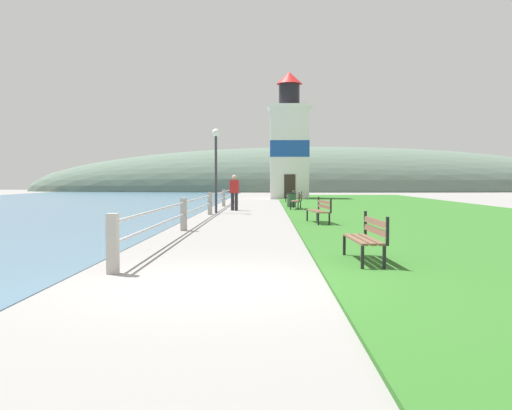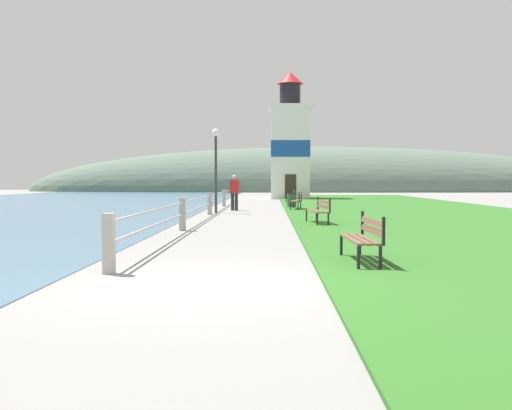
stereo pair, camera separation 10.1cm
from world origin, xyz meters
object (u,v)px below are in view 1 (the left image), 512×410
(park_bench_near, at_px, (368,235))
(park_bench_by_lighthouse, at_px, (291,195))
(park_bench_midway, at_px, (320,209))
(park_bench_far, at_px, (297,200))
(person_strolling, at_px, (234,191))
(lamp_post, at_px, (216,155))
(lighthouse, at_px, (289,145))
(trash_bin, at_px, (291,200))

(park_bench_near, bearing_deg, park_bench_by_lighthouse, -91.75)
(park_bench_midway, bearing_deg, park_bench_by_lighthouse, -96.50)
(park_bench_far, relative_size, person_strolling, 1.03)
(park_bench_far, xyz_separation_m, park_bench_by_lighthouse, (0.08, 9.75, 0.00))
(park_bench_by_lighthouse, bearing_deg, lamp_post, 79.62)
(lamp_post, bearing_deg, park_bench_far, 31.93)
(lamp_post, bearing_deg, park_bench_near, -75.36)
(park_bench_by_lighthouse, relative_size, lamp_post, 0.48)
(park_bench_far, height_order, lamp_post, lamp_post)
(park_bench_far, bearing_deg, person_strolling, 14.14)
(park_bench_midway, xyz_separation_m, lamp_post, (-4.26, 6.98, 2.20))
(lighthouse, distance_m, person_strolling, 19.05)
(park_bench_far, bearing_deg, park_bench_near, 98.15)
(park_bench_near, xyz_separation_m, trash_bin, (-0.51, 20.96, -0.12))
(park_bench_midway, distance_m, person_strolling, 9.73)
(lighthouse, bearing_deg, park_bench_by_lighthouse, -91.14)
(lighthouse, height_order, person_strolling, lighthouse)
(park_bench_far, bearing_deg, park_bench_by_lighthouse, -83.24)
(trash_bin, bearing_deg, park_bench_near, -88.60)
(park_bench_midway, relative_size, lighthouse, 0.19)
(park_bench_near, xyz_separation_m, park_bench_midway, (0.00, 9.35, 0.00))
(park_bench_midway, bearing_deg, lamp_post, -65.69)
(park_bench_near, bearing_deg, lighthouse, -92.10)
(park_bench_near, relative_size, lamp_post, 0.46)
(park_bench_by_lighthouse, bearing_deg, park_bench_near, 98.40)
(park_bench_far, height_order, park_bench_by_lighthouse, same)
(trash_bin, distance_m, lamp_post, 6.39)
(park_bench_near, bearing_deg, trash_bin, -90.77)
(park_bench_midway, bearing_deg, person_strolling, -75.89)
(person_strolling, height_order, lamp_post, lamp_post)
(park_bench_near, height_order, park_bench_far, same)
(person_strolling, distance_m, trash_bin, 3.98)
(lighthouse, height_order, trash_bin, lighthouse)
(park_bench_near, height_order, park_bench_by_lighthouse, same)
(park_bench_near, xyz_separation_m, person_strolling, (-3.52, 18.41, 0.44))
(person_strolling, bearing_deg, park_bench_midway, -148.72)
(park_bench_near, relative_size, lighthouse, 0.18)
(park_bench_near, xyz_separation_m, lighthouse, (-0.04, 36.82, 3.88))
(park_bench_near, distance_m, lighthouse, 37.02)
(park_bench_by_lighthouse, height_order, trash_bin, park_bench_by_lighthouse)
(trash_bin, bearing_deg, park_bench_far, -84.19)
(park_bench_by_lighthouse, relative_size, lighthouse, 0.18)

